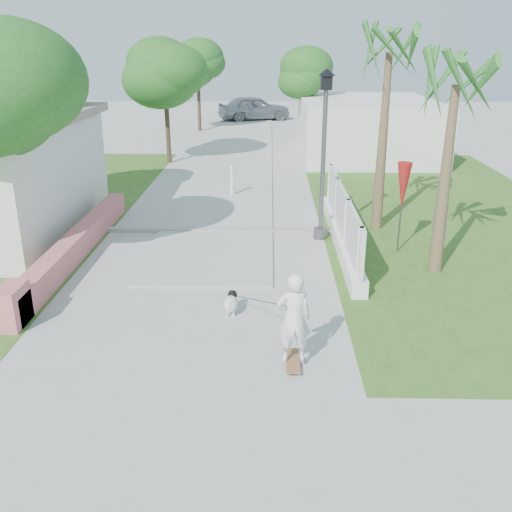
{
  "coord_description": "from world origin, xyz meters",
  "views": [
    {
      "loc": [
        1.51,
        -9.33,
        5.01
      ],
      "look_at": [
        1.25,
        1.13,
        1.1
      ],
      "focal_mm": 40.0,
      "sensor_mm": 36.0,
      "label": 1
    }
  ],
  "objects_px": {
    "bollard": "(232,180)",
    "patio_umbrella": "(403,187)",
    "street_lamp": "(324,150)",
    "skateboarder": "(260,303)",
    "parked_car": "(254,108)",
    "dog": "(231,302)"
  },
  "relations": [
    {
      "from": "bollard",
      "to": "patio_umbrella",
      "type": "bearing_deg",
      "value": -50.09
    },
    {
      "from": "street_lamp",
      "to": "skateboarder",
      "type": "bearing_deg",
      "value": -105.15
    },
    {
      "from": "patio_umbrella",
      "to": "parked_car",
      "type": "distance_m",
      "value": 26.93
    },
    {
      "from": "skateboarder",
      "to": "street_lamp",
      "type": "bearing_deg",
      "value": -109.56
    },
    {
      "from": "skateboarder",
      "to": "dog",
      "type": "relative_size",
      "value": 3.95
    },
    {
      "from": "dog",
      "to": "skateboarder",
      "type": "bearing_deg",
      "value": -56.71
    },
    {
      "from": "bollard",
      "to": "dog",
      "type": "height_order",
      "value": "bollard"
    },
    {
      "from": "patio_umbrella",
      "to": "skateboarder",
      "type": "height_order",
      "value": "patio_umbrella"
    },
    {
      "from": "dog",
      "to": "patio_umbrella",
      "type": "bearing_deg",
      "value": 46.4
    },
    {
      "from": "patio_umbrella",
      "to": "dog",
      "type": "bearing_deg",
      "value": -137.61
    },
    {
      "from": "parked_car",
      "to": "patio_umbrella",
      "type": "bearing_deg",
      "value": 170.13
    },
    {
      "from": "bollard",
      "to": "parked_car",
      "type": "bearing_deg",
      "value": 89.49
    },
    {
      "from": "skateboarder",
      "to": "dog",
      "type": "bearing_deg",
      "value": -65.14
    },
    {
      "from": "bollard",
      "to": "patio_umbrella",
      "type": "relative_size",
      "value": 0.47
    },
    {
      "from": "patio_umbrella",
      "to": "parked_car",
      "type": "height_order",
      "value": "patio_umbrella"
    },
    {
      "from": "street_lamp",
      "to": "patio_umbrella",
      "type": "height_order",
      "value": "street_lamp"
    },
    {
      "from": "street_lamp",
      "to": "skateboarder",
      "type": "height_order",
      "value": "street_lamp"
    },
    {
      "from": "dog",
      "to": "parked_car",
      "type": "bearing_deg",
      "value": 94.74
    },
    {
      "from": "dog",
      "to": "parked_car",
      "type": "relative_size",
      "value": 0.13
    },
    {
      "from": "street_lamp",
      "to": "bollard",
      "type": "distance_m",
      "value": 5.56
    },
    {
      "from": "skateboarder",
      "to": "dog",
      "type": "xyz_separation_m",
      "value": [
        -0.58,
        1.04,
        -0.49
      ]
    },
    {
      "from": "skateboarder",
      "to": "parked_car",
      "type": "distance_m",
      "value": 31.28
    }
  ]
}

